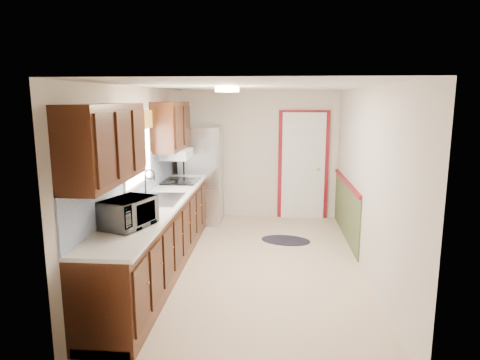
# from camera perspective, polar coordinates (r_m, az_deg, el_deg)

# --- Properties ---
(room_shell) EXTENTS (3.20, 5.20, 2.52)m
(room_shell) POSITION_cam_1_polar(r_m,az_deg,el_deg) (5.66, 1.57, 0.13)
(room_shell) COLOR beige
(room_shell) RESTS_ON ground
(kitchen_run) EXTENTS (0.63, 4.00, 2.20)m
(kitchen_run) POSITION_cam_1_polar(r_m,az_deg,el_deg) (5.66, -11.22, -4.12)
(kitchen_run) COLOR #36180C
(kitchen_run) RESTS_ON ground
(back_wall_trim) EXTENTS (1.12, 2.30, 2.08)m
(back_wall_trim) POSITION_cam_1_polar(r_m,az_deg,el_deg) (7.92, 9.55, 0.76)
(back_wall_trim) COLOR maroon
(back_wall_trim) RESTS_ON ground
(ceiling_fixture) EXTENTS (0.30, 0.30, 0.06)m
(ceiling_fixture) POSITION_cam_1_polar(r_m,az_deg,el_deg) (5.39, -1.73, 11.99)
(ceiling_fixture) COLOR #FFD88C
(ceiling_fixture) RESTS_ON room_shell
(microwave) EXTENTS (0.47, 0.62, 0.37)m
(microwave) POSITION_cam_1_polar(r_m,az_deg,el_deg) (4.54, -14.67, -3.85)
(microwave) COLOR white
(microwave) RESTS_ON kitchen_run
(refrigerator) EXTENTS (0.74, 0.74, 1.76)m
(refrigerator) POSITION_cam_1_polar(r_m,az_deg,el_deg) (7.83, -5.17, 0.69)
(refrigerator) COLOR #B7B7BC
(refrigerator) RESTS_ON ground
(rug) EXTENTS (0.87, 0.65, 0.01)m
(rug) POSITION_cam_1_polar(r_m,az_deg,el_deg) (6.98, 6.11, -7.99)
(rug) COLOR black
(rug) RESTS_ON ground
(cooktop) EXTENTS (0.54, 0.65, 0.02)m
(cooktop) POSITION_cam_1_polar(r_m,az_deg,el_deg) (6.91, -7.90, -0.13)
(cooktop) COLOR black
(cooktop) RESTS_ON kitchen_run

